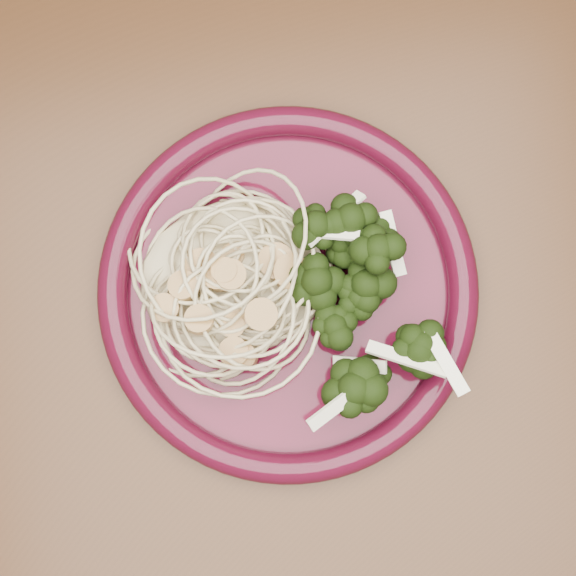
% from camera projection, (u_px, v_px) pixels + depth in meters
% --- Properties ---
extents(dining_table, '(1.20, 0.80, 0.75)m').
position_uv_depth(dining_table, '(343.00, 287.00, 0.67)').
color(dining_table, '#472814').
rests_on(dining_table, ground).
extents(dinner_plate, '(0.34, 0.34, 0.02)m').
position_uv_depth(dinner_plate, '(288.00, 290.00, 0.56)').
color(dinner_plate, '#440B1C').
rests_on(dinner_plate, dining_table).
extents(spaghetti_pile, '(0.16, 0.15, 0.03)m').
position_uv_depth(spaghetti_pile, '(230.00, 276.00, 0.55)').
color(spaghetti_pile, '#CABD8D').
rests_on(spaghetti_pile, dinner_plate).
extents(scallop_cluster, '(0.15, 0.15, 0.04)m').
position_uv_depth(scallop_cluster, '(226.00, 268.00, 0.52)').
color(scallop_cluster, tan).
rests_on(scallop_cluster, spaghetti_pile).
extents(broccoli_pile, '(0.12, 0.15, 0.05)m').
position_uv_depth(broccoli_pile, '(360.00, 301.00, 0.54)').
color(broccoli_pile, black).
rests_on(broccoli_pile, dinner_plate).
extents(onion_garnish, '(0.08, 0.10, 0.05)m').
position_uv_depth(onion_garnish, '(364.00, 295.00, 0.51)').
color(onion_garnish, white).
rests_on(onion_garnish, broccoli_pile).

